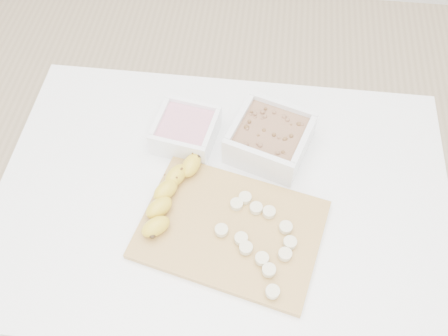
# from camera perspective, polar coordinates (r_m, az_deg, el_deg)

# --- Properties ---
(ground) EXTENTS (3.50, 3.50, 0.00)m
(ground) POSITION_cam_1_polar(r_m,az_deg,el_deg) (1.79, -0.11, -15.60)
(ground) COLOR #C6AD89
(ground) RESTS_ON ground
(table) EXTENTS (1.00, 0.70, 0.75)m
(table) POSITION_cam_1_polar(r_m,az_deg,el_deg) (1.18, -0.17, -5.44)
(table) COLOR white
(table) RESTS_ON ground
(bowl_yogurt) EXTENTS (0.16, 0.16, 0.06)m
(bowl_yogurt) POSITION_cam_1_polar(r_m,az_deg,el_deg) (1.17, -4.39, 4.35)
(bowl_yogurt) COLOR white
(bowl_yogurt) RESTS_ON table
(bowl_granola) EXTENTS (0.21, 0.21, 0.08)m
(bowl_granola) POSITION_cam_1_polar(r_m,az_deg,el_deg) (1.15, 5.30, 3.49)
(bowl_granola) COLOR white
(bowl_granola) RESTS_ON table
(cutting_board) EXTENTS (0.42, 0.34, 0.01)m
(cutting_board) POSITION_cam_1_polar(r_m,az_deg,el_deg) (1.05, 0.77, -7.01)
(cutting_board) COLOR tan
(cutting_board) RESTS_ON table
(banana) EXTENTS (0.16, 0.22, 0.04)m
(banana) POSITION_cam_1_polar(r_m,az_deg,el_deg) (1.07, -6.21, -3.13)
(banana) COLOR gold
(banana) RESTS_ON cutting_board
(banana_slices) EXTENTS (0.17, 0.23, 0.02)m
(banana_slices) POSITION_cam_1_polar(r_m,az_deg,el_deg) (1.03, 4.10, -7.80)
(banana_slices) COLOR beige
(banana_slices) RESTS_ON cutting_board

